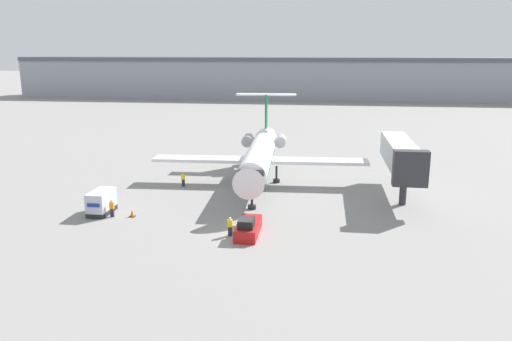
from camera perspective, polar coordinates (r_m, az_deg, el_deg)
The scene contains 10 objects.
ground_plane at distance 42.21m, azimuth -1.67°, elevation -7.51°, with size 600.00×600.00×0.00m, color gray.
terminal_building at distance 159.20m, azimuth 5.37°, elevation 10.48°, with size 180.00×16.80×12.79m.
airplane_main at distance 57.24m, azimuth 0.42°, elevation 1.81°, with size 24.87×25.07×9.45m.
pushback_tug at distance 42.34m, azimuth -0.91°, elevation -6.52°, with size 1.80×4.77×1.73m.
luggage_cart at distance 49.69m, azimuth -17.26°, elevation -3.48°, with size 1.71×3.40×2.22m.
worker_near_tug at distance 42.04m, azimuth -2.98°, elevation -6.37°, with size 0.40×0.24×1.64m.
worker_by_wing at distance 57.34m, azimuth -8.32°, elevation -0.96°, with size 0.40×0.24×1.71m.
worker_on_apron at distance 48.52m, azimuth -16.14°, elevation -4.14°, with size 0.40×0.24×1.64m.
traffic_cone_left at distance 48.22m, azimuth -13.98°, elevation -4.78°, with size 0.56×0.56×0.67m.
jet_bridge at distance 54.27m, azimuth 16.23°, elevation 1.66°, with size 3.20×14.05×6.19m.
Camera 1 is at (6.41, -38.82, 15.29)m, focal length 35.00 mm.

